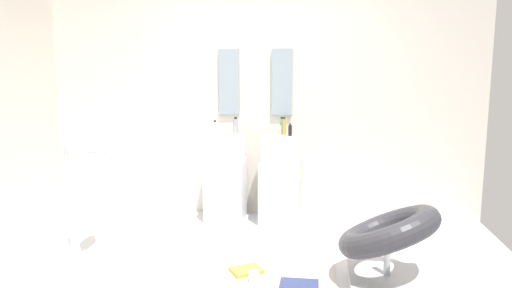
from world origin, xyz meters
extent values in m
cube|color=silver|center=(0.00, 0.00, -0.02)|extent=(4.80, 3.60, 0.04)
cube|color=beige|center=(0.00, 1.65, 1.30)|extent=(4.80, 0.10, 2.60)
cube|color=white|center=(-0.29, 1.34, 0.33)|extent=(0.40, 0.40, 0.65)
cylinder|color=white|center=(-0.29, 1.34, 0.78)|extent=(0.41, 0.41, 0.26)
cylinder|color=#B7BABF|center=(-0.29, 1.46, 0.96)|extent=(0.02, 0.02, 0.10)
cube|color=white|center=(0.29, 1.34, 0.33)|extent=(0.40, 0.40, 0.65)
cylinder|color=white|center=(0.29, 1.34, 0.78)|extent=(0.41, 0.41, 0.26)
cylinder|color=#B7BABF|center=(0.29, 1.46, 0.96)|extent=(0.02, 0.02, 0.10)
cube|color=#8C9EA8|center=(-0.29, 1.58, 1.47)|extent=(0.22, 0.03, 0.70)
cube|color=#8C9EA8|center=(0.29, 1.58, 1.47)|extent=(0.22, 0.03, 0.70)
cube|color=#B7BABF|center=(1.22, 0.00, 0.03)|extent=(0.56, 0.50, 0.06)
cylinder|color=#B7BABF|center=(1.22, 0.00, 0.20)|extent=(0.05, 0.05, 0.34)
torus|color=#333338|center=(1.22, 0.00, 0.40)|extent=(1.03, 1.03, 0.49)
cylinder|color=#B7BABF|center=(-1.45, 0.25, 0.47)|extent=(0.03, 0.03, 0.95)
cylinder|color=#B7BABF|center=(-1.27, 0.25, 0.90)|extent=(0.36, 0.02, 0.02)
cube|color=white|center=(-1.27, 0.25, 0.65)|extent=(0.04, 0.22, 0.50)
cube|color=beige|center=(0.33, -0.15, 0.01)|extent=(1.04, 0.89, 0.01)
cube|color=navy|center=(0.57, -0.20, 0.03)|extent=(0.28, 0.18, 0.03)
cube|color=gold|center=(0.15, 0.01, 0.02)|extent=(0.29, 0.27, 0.03)
cylinder|color=white|center=(0.23, -0.16, 0.05)|extent=(0.08, 0.08, 0.09)
cylinder|color=white|center=(-0.38, 1.29, 0.99)|extent=(0.05, 0.05, 0.14)
cylinder|color=black|center=(-0.38, 1.29, 1.07)|extent=(0.02, 0.02, 0.02)
cylinder|color=black|center=(0.39, 1.38, 0.97)|extent=(0.04, 0.04, 0.11)
cylinder|color=black|center=(0.39, 1.38, 1.04)|extent=(0.02, 0.02, 0.02)
cylinder|color=#99999E|center=(-0.17, 1.33, 1.00)|extent=(0.06, 0.06, 0.17)
cylinder|color=black|center=(-0.17, 1.33, 1.10)|extent=(0.03, 0.03, 0.02)
cylinder|color=#59996B|center=(0.30, 1.48, 1.00)|extent=(0.05, 0.05, 0.17)
cylinder|color=black|center=(0.30, 1.48, 1.09)|extent=(0.03, 0.03, 0.02)
cylinder|color=#4C72B7|center=(-0.40, 1.37, 0.97)|extent=(0.04, 0.04, 0.12)
cylinder|color=black|center=(-0.40, 1.37, 1.04)|extent=(0.02, 0.02, 0.02)
cylinder|color=#C68C38|center=(0.33, 1.45, 1.00)|extent=(0.04, 0.04, 0.17)
cylinder|color=black|center=(0.33, 1.45, 1.09)|extent=(0.02, 0.02, 0.02)
camera|label=1|loc=(0.70, -3.43, 1.57)|focal=32.73mm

